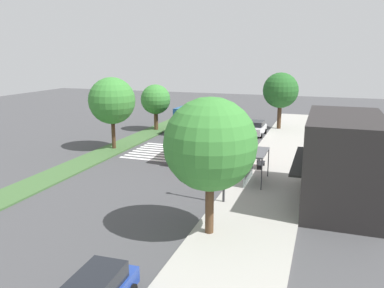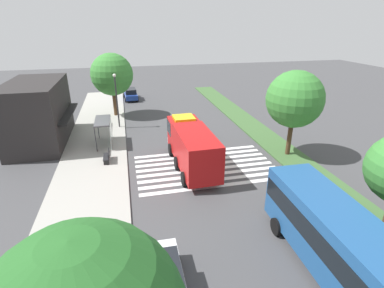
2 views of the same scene
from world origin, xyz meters
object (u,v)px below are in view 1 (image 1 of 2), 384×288
Objects in this scene: bus_stop_shelter at (253,160)px; median_tree_far_west at (156,100)px; fire_truck at (194,137)px; sidewalk_tree_center at (210,144)px; street_lamp at (224,151)px; median_tree_west at (112,101)px; parked_car_west at (256,128)px; bench_near_shelter at (260,163)px; sidewalk_tree_far_west at (281,91)px; transit_bus at (198,114)px.

bus_stop_shelter is 23.46m from median_tree_far_west.
sidewalk_tree_center is (15.80, 6.26, 3.28)m from fire_truck.
street_lamp is 0.80× the size of median_tree_west.
street_lamp reaches higher than parked_car_west.
parked_car_west reaches higher than bench_near_shelter.
sidewalk_tree_center reaches higher than bench_near_shelter.
fire_truck is at bearing -20.29° from sidewalk_tree_far_west.
transit_bus is at bearing 159.61° from median_tree_west.
median_tree_far_west reaches higher than fire_truck.
transit_bus is 14.72m from median_tree_west.
transit_bus is 5.99m from median_tree_far_west.
parked_car_west is 28.40m from sidewalk_tree_center.
fire_truck is 7.37m from bench_near_shelter.
sidewalk_tree_far_west reaches higher than bench_near_shelter.
sidewalk_tree_far_west is at bearing 111.59° from median_tree_far_west.
median_tree_west is at bearing 0.00° from median_tree_far_west.
bench_near_shelter is at bearing 177.31° from sidewalk_tree_center.
bench_near_shelter is 19.68m from sidewalk_tree_far_west.
median_tree_far_west is at bearing -83.07° from parked_car_west.
fire_truck is 9.29m from bus_stop_shelter.
transit_bus reaches higher than parked_car_west.
median_tree_west is (13.48, -5.01, 3.13)m from transit_bus.
bus_stop_shelter is 17.40m from median_tree_west.
sidewalk_tree_center reaches higher than sidewalk_tree_far_west.
sidewalk_tree_center is at bearing -159.11° from transit_bus.
sidewalk_tree_far_west reaches higher than fire_truck.
street_lamp is 18.56m from median_tree_west.
transit_bus is at bearing -145.11° from bench_near_shelter.
bus_stop_shelter is (6.18, 6.93, -0.08)m from fire_truck.
fire_truck is 5.51× the size of bench_near_shelter.
sidewalk_tree_center reaches higher than fire_truck.
transit_bus is 1.87× the size of street_lamp.
sidewalk_tree_center is 30.77m from median_tree_far_west.
transit_bus is at bearing -158.06° from street_lamp.
parked_car_west is 18.40m from median_tree_west.
street_lamp is at bearing 53.51° from median_tree_west.
fire_truck is at bearing -131.75° from bus_stop_shelter.
fire_truck is 1.18× the size of median_tree_west.
median_tree_far_west is at bearing -136.96° from bus_stop_shelter.
sidewalk_tree_center is (32.73, 0.00, 0.03)m from sidewalk_tree_far_west.
bench_near_shelter is at bearing -179.60° from bus_stop_shelter.
sidewalk_tree_far_west is 0.97× the size of sidewalk_tree_center.
sidewalk_tree_far_west is 16.46m from median_tree_far_west.
median_tree_far_west is at bearing -145.85° from street_lamp.
street_lamp is at bearing 5.72° from parked_car_west.
transit_bus is (-1.27, -8.06, 1.16)m from parked_car_west.
street_lamp is at bearing -6.70° from bench_near_shelter.
median_tree_far_west is (-26.69, -15.27, -1.14)m from sidewalk_tree_center.
sidewalk_tree_center reaches higher than transit_bus.
sidewalk_tree_center is 1.29× the size of median_tree_far_west.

